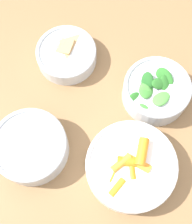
{
  "coord_description": "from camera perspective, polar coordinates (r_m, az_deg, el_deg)",
  "views": [
    {
      "loc": [
        -0.06,
        0.22,
        1.46
      ],
      "look_at": [
        0.01,
        -0.02,
        0.8
      ],
      "focal_mm": 50.0,
      "sensor_mm": 36.0,
      "label": 1
    }
  ],
  "objects": [
    {
      "name": "bowl_greens",
      "position": [
        0.74,
        10.89,
        3.83
      ],
      "size": [
        0.15,
        0.15,
        0.08
      ],
      "color": "silver",
      "rests_on": "dining_table"
    },
    {
      "name": "bowl_cookies",
      "position": [
        0.78,
        -5.37,
        10.43
      ],
      "size": [
        0.15,
        0.15,
        0.05
      ],
      "color": "silver",
      "rests_on": "dining_table"
    },
    {
      "name": "bowl_beans_hotdog",
      "position": [
        0.7,
        -11.77,
        -6.31
      ],
      "size": [
        0.16,
        0.16,
        0.06
      ],
      "color": "silver",
      "rests_on": "dining_table"
    },
    {
      "name": "bowl_carrots",
      "position": [
        0.68,
        6.39,
        -9.84
      ],
      "size": [
        0.2,
        0.2,
        0.07
      ],
      "color": "white",
      "rests_on": "dining_table"
    },
    {
      "name": "dining_table",
      "position": [
        0.83,
        0.43,
        -4.58
      ],
      "size": [
        1.17,
        1.07,
        0.77
      ],
      "color": "olive",
      "rests_on": "ground_plane"
    },
    {
      "name": "ground_plane",
      "position": [
        1.48,
        0.25,
        -11.55
      ],
      "size": [
        10.0,
        10.0,
        0.0
      ],
      "primitive_type": "plane",
      "color": "gray"
    }
  ]
}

